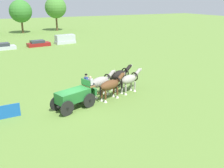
% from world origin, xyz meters
% --- Properties ---
extents(ground_plane, '(220.00, 220.00, 0.00)m').
position_xyz_m(ground_plane, '(0.00, 0.00, 0.00)').
color(ground_plane, olive).
extents(show_wagon, '(5.79, 2.65, 2.67)m').
position_xyz_m(show_wagon, '(0.18, 0.06, 1.16)').
color(show_wagon, '#236B2D').
rests_on(show_wagon, ground).
extents(draft_horse_rear_near, '(3.11, 1.60, 2.22)m').
position_xyz_m(draft_horse_rear_near, '(3.38, 1.81, 1.35)').
color(draft_horse_rear_near, '#9E998E').
rests_on(draft_horse_rear_near, ground).
extents(draft_horse_rear_off, '(3.13, 1.53, 2.22)m').
position_xyz_m(draft_horse_rear_off, '(3.80, 0.58, 1.36)').
color(draft_horse_rear_off, brown).
rests_on(draft_horse_rear_off, ground).
extents(draft_horse_lead_near, '(2.97, 1.56, 2.33)m').
position_xyz_m(draft_horse_lead_near, '(5.84, 2.64, 1.45)').
color(draft_horse_lead_near, black).
rests_on(draft_horse_lead_near, ground).
extents(draft_horse_lead_off, '(2.90, 1.44, 2.17)m').
position_xyz_m(draft_horse_lead_off, '(6.27, 1.41, 1.31)').
color(draft_horse_lead_off, '#9E998E').
rests_on(draft_horse_lead_off, ground).
extents(parked_vehicle_c, '(4.48, 2.31, 1.22)m').
position_xyz_m(parked_vehicle_c, '(-3.42, 30.69, 0.53)').
color(parked_vehicle_c, silver).
rests_on(parked_vehicle_c, ground).
extents(parked_vehicle_d, '(4.49, 2.32, 1.17)m').
position_xyz_m(parked_vehicle_d, '(3.09, 31.42, 0.51)').
color(parked_vehicle_d, maroon).
rests_on(parked_vehicle_d, ground).
extents(parked_vehicle_e, '(4.31, 2.24, 1.82)m').
position_xyz_m(parked_vehicle_e, '(8.69, 32.12, 0.89)').
color(parked_vehicle_e, silver).
rests_on(parked_vehicle_e, ground).
extents(tree_d, '(5.85, 5.85, 8.62)m').
position_xyz_m(tree_d, '(3.17, 53.38, 5.68)').
color(tree_d, brown).
rests_on(tree_d, ground).
extents(tree_e, '(5.98, 5.98, 9.45)m').
position_xyz_m(tree_e, '(12.89, 54.77, 6.44)').
color(tree_e, brown).
rests_on(tree_e, ground).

